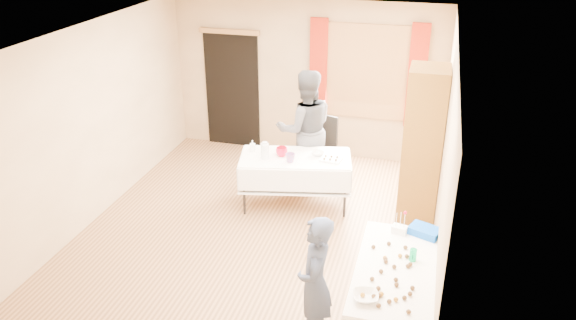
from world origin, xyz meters
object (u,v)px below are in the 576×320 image
(girl, at_px, (315,283))
(woman, at_px, (305,129))
(chair, at_px, (320,160))
(party_table, at_px, (295,176))
(counter, at_px, (392,307))
(cabinet, at_px, (422,146))

(girl, height_order, woman, woman)
(girl, bearing_deg, chair, -175.51)
(party_table, relative_size, girl, 1.20)
(woman, bearing_deg, counter, 92.75)
(girl, bearing_deg, party_table, -168.45)
(chair, bearing_deg, girl, -61.43)
(woman, bearing_deg, party_table, 67.17)
(cabinet, distance_m, counter, 2.66)
(cabinet, xyz_separation_m, chair, (-1.53, 0.86, -0.76))
(party_table, xyz_separation_m, girl, (0.86, -2.62, 0.25))
(party_table, distance_m, girl, 2.77)
(chair, distance_m, woman, 0.70)
(chair, xyz_separation_m, woman, (-0.17, -0.31, 0.61))
(girl, distance_m, woman, 3.40)
(counter, bearing_deg, girl, -169.57)
(girl, bearing_deg, counter, 93.74)
(party_table, relative_size, woman, 0.93)
(chair, bearing_deg, cabinet, -11.90)
(woman, bearing_deg, cabinet, 137.68)
(cabinet, distance_m, girl, 2.87)
(party_table, xyz_separation_m, chair, (0.15, 0.96, -0.15))
(counter, distance_m, chair, 3.74)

